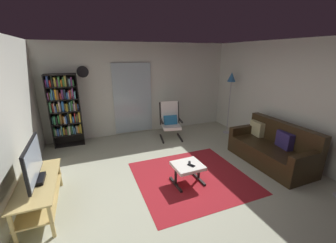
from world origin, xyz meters
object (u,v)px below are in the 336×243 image
object	(u,v)px
tv_stand	(39,192)
lounge_armchair	(170,120)
ottoman	(188,168)
television	(34,164)
bookshelf_near_tv	(65,108)
floor_lamp_by_shelf	(231,82)
wall_clock	(83,72)
tv_remote	(190,163)
leather_sofa	(272,149)
cell_phone	(191,165)

from	to	relation	value
tv_stand	lounge_armchair	xyz separation A→B (m)	(2.94, 2.03, 0.19)
tv_stand	ottoman	xyz separation A→B (m)	(2.39, -0.14, -0.04)
tv_stand	television	distance (m)	0.46
lounge_armchair	television	bearing A→B (deg)	-145.51
tv_stand	bookshelf_near_tv	distance (m)	2.64
floor_lamp_by_shelf	wall_clock	bearing A→B (deg)	165.39
tv_stand	tv_remote	xyz separation A→B (m)	(2.43, -0.14, 0.04)
tv_stand	bookshelf_near_tv	bearing A→B (deg)	83.45
bookshelf_near_tv	tv_remote	distance (m)	3.48
ottoman	tv_remote	size ratio (longest dim) A/B	3.70
bookshelf_near_tv	ottoman	xyz separation A→B (m)	(2.09, -2.69, -0.67)
leather_sofa	tv_remote	size ratio (longest dim) A/B	12.23
leather_sofa	lounge_armchair	world-z (taller)	lounge_armchair
floor_lamp_by_shelf	tv_remote	bearing A→B (deg)	-140.07
tv_stand	ottoman	distance (m)	2.39
bookshelf_near_tv	ottoman	size ratio (longest dim) A/B	3.44
ottoman	wall_clock	xyz separation A→B (m)	(-1.58, 2.91, 1.54)
lounge_armchair	floor_lamp_by_shelf	world-z (taller)	floor_lamp_by_shelf
bookshelf_near_tv	cell_phone	world-z (taller)	bookshelf_near_tv
cell_phone	floor_lamp_by_shelf	xyz separation A→B (m)	(2.26, 1.96, 1.13)
cell_phone	ottoman	bearing A→B (deg)	95.20
ottoman	floor_lamp_by_shelf	size ratio (longest dim) A/B	0.30
television	tv_remote	world-z (taller)	television
leather_sofa	bookshelf_near_tv	bearing A→B (deg)	147.17
lounge_armchair	cell_phone	world-z (taller)	lounge_armchair
television	cell_phone	xyz separation A→B (m)	(2.42, -0.22, -0.43)
leather_sofa	lounge_armchair	bearing A→B (deg)	124.88
television	leather_sofa	bearing A→B (deg)	-1.88
cell_phone	wall_clock	distance (m)	3.68
tv_remote	floor_lamp_by_shelf	xyz separation A→B (m)	(2.26, 1.89, 1.13)
lounge_armchair	wall_clock	size ratio (longest dim) A/B	3.53
bookshelf_near_tv	wall_clock	xyz separation A→B (m)	(0.52, 0.21, 0.86)
tv_stand	leather_sofa	bearing A→B (deg)	-1.70
leather_sofa	wall_clock	bearing A→B (deg)	141.47
television	cell_phone	size ratio (longest dim) A/B	6.65
cell_phone	floor_lamp_by_shelf	bearing A→B (deg)	14.46
television	cell_phone	distance (m)	2.47
tv_stand	bookshelf_near_tv	xyz separation A→B (m)	(0.29, 2.55, 0.64)
television	lounge_armchair	size ratio (longest dim) A/B	0.91
television	bookshelf_near_tv	xyz separation A→B (m)	(0.29, 2.53, 0.18)
ottoman	television	bearing A→B (deg)	176.21
tv_stand	bookshelf_near_tv	size ratio (longest dim) A/B	0.72
leather_sofa	ottoman	size ratio (longest dim) A/B	3.30
lounge_armchair	cell_phone	size ratio (longest dim) A/B	7.30
leather_sofa	ottoman	distance (m)	2.06
lounge_armchair	tv_stand	bearing A→B (deg)	-145.34
television	leather_sofa	size ratio (longest dim) A/B	0.53
television	bookshelf_near_tv	distance (m)	2.56
bookshelf_near_tv	tv_remote	xyz separation A→B (m)	(2.14, -2.68, -0.60)
leather_sofa	cell_phone	distance (m)	2.02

